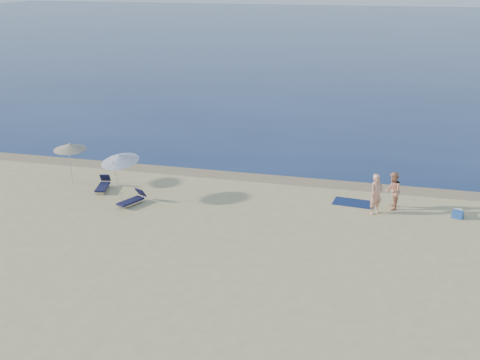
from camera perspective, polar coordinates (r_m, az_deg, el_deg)
name	(u,v)px	position (r m, az deg, el deg)	size (l,w,h in m)	color
sea	(374,33)	(112.04, 12.60, 13.46)	(240.00, 160.00, 0.01)	#0D1E4E
wet_sand_strip	(307,181)	(33.00, 6.39, -0.14)	(240.00, 1.60, 0.00)	#847254
person_left	(376,194)	(28.97, 12.80, -1.31)	(0.71, 0.47, 1.96)	tan
person_right	(393,191)	(29.71, 14.30, -1.01)	(0.90, 0.70, 1.85)	tan
beach_towel	(354,203)	(30.34, 10.73, -2.14)	(1.99, 1.10, 0.03)	#0E1A47
white_bag	(458,212)	(30.14, 19.97, -2.90)	(0.35, 0.30, 0.30)	silver
blue_cooler	(458,214)	(29.82, 19.94, -3.09)	(0.48, 0.34, 0.34)	#1E48A3
umbrella_near	(120,158)	(30.29, -11.34, 2.04)	(2.53, 2.54, 2.52)	silver
umbrella_far	(70,147)	(33.20, -15.83, 3.06)	(2.17, 2.18, 2.32)	silver
lounger_left	(103,185)	(32.31, -12.86, -0.49)	(0.88, 1.66, 0.70)	#141537
lounger_right	(132,200)	(30.04, -10.18, -1.84)	(1.09, 1.64, 0.69)	#131434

